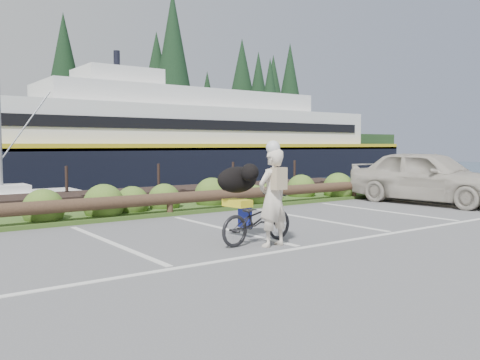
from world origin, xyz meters
TOP-DOWN VIEW (x-y plane):
  - ground at (0.00, 0.00)m, footprint 72.00×72.00m
  - vegetation_strip at (0.00, 5.30)m, footprint 34.00×1.60m
  - log_rail at (0.00, 4.60)m, footprint 32.00×0.30m
  - bicycle at (-0.40, 0.43)m, footprint 1.78×0.79m
  - cyclist at (-0.36, 0.03)m, footprint 0.69×0.49m
  - dog at (-0.46, 0.98)m, footprint 0.53×0.92m
  - parked_car at (7.87, 2.37)m, footprint 2.53×5.11m

SIDE VIEW (x-z plane):
  - ground at x=0.00m, z-range 0.00..0.00m
  - log_rail at x=0.00m, z-range -0.30..0.30m
  - vegetation_strip at x=0.00m, z-range 0.00..0.10m
  - bicycle at x=-0.40m, z-range 0.00..0.90m
  - parked_car at x=7.87m, z-range 0.00..1.67m
  - cyclist at x=-0.36m, z-range 0.00..1.76m
  - dog at x=-0.46m, z-range 0.90..1.41m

